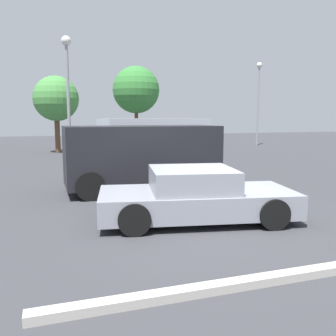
{
  "coord_description": "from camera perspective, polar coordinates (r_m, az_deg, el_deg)",
  "views": [
    {
      "loc": [
        -3.21,
        -7.13,
        2.25
      ],
      "look_at": [
        -0.18,
        2.02,
        0.9
      ],
      "focal_mm": 38.59,
      "sensor_mm": 36.0,
      "label": 1
    }
  ],
  "objects": [
    {
      "name": "parking_curb",
      "position": [
        5.57,
        19.5,
        -15.62
      ],
      "size": [
        7.13,
        0.2,
        0.12
      ],
      "primitive_type": "cube",
      "color": "#B7B2A8",
      "rests_on": "ground_plane"
    },
    {
      "name": "sedan_foreground",
      "position": [
        7.94,
        4.37,
        -4.47
      ],
      "size": [
        4.46,
        2.56,
        1.16
      ],
      "rotation": [
        0.0,
        0.0,
        -0.18
      ],
      "color": "gray",
      "rests_on": "ground_plane"
    },
    {
      "name": "light_post_mid",
      "position": [
        30.25,
        14.11,
        11.89
      ],
      "size": [
        0.44,
        0.44,
        6.57
      ],
      "color": "gray",
      "rests_on": "ground_plane"
    },
    {
      "name": "ground_plane",
      "position": [
        8.13,
        5.76,
        -8.12
      ],
      "size": [
        80.0,
        80.0,
        0.0
      ],
      "primitive_type": "plane",
      "color": "#38383D"
    },
    {
      "name": "tree_back_center",
      "position": [
        24.33,
        -17.27,
        10.38
      ],
      "size": [
        2.85,
        2.85,
        4.87
      ],
      "color": "brown",
      "rests_on": "ground_plane"
    },
    {
      "name": "light_post_far",
      "position": [
        17.5,
        -15.59,
        13.56
      ],
      "size": [
        0.44,
        0.44,
        5.89
      ],
      "color": "gray",
      "rests_on": "ground_plane"
    },
    {
      "name": "suv_dark",
      "position": [
        11.13,
        -4.08,
        1.98
      ],
      "size": [
        4.63,
        2.06,
        2.0
      ],
      "rotation": [
        0.0,
        0.0,
        0.01
      ],
      "color": "black",
      "rests_on": "ground_plane"
    },
    {
      "name": "pedestrian",
      "position": [
        14.12,
        3.26,
        2.58
      ],
      "size": [
        0.38,
        0.53,
        1.57
      ],
      "rotation": [
        0.0,
        0.0,
        3.54
      ],
      "color": "black",
      "rests_on": "ground_plane"
    },
    {
      "name": "tree_back_left",
      "position": [
        30.08,
        -5.07,
        12.17
      ],
      "size": [
        3.79,
        3.79,
        6.38
      ],
      "color": "brown",
      "rests_on": "ground_plane"
    },
    {
      "name": "van_white",
      "position": [
        16.73,
        -2.17,
        4.34
      ],
      "size": [
        5.13,
        2.74,
        2.21
      ],
      "rotation": [
        0.0,
        0.0,
        3.29
      ],
      "color": "#B2B7C1",
      "rests_on": "ground_plane"
    }
  ]
}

